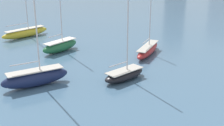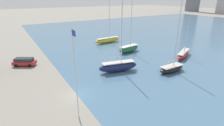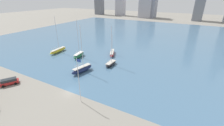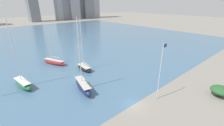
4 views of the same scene
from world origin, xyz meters
The scene contains 8 objects.
ground_plane centered at (0.00, 0.00, 0.00)m, with size 500.00×500.00×0.00m, color gray.
flag_pole centered at (5.44, -1.84, 6.60)m, with size 1.24×0.14×12.22m.
sailboat_yellow centered at (-28.30, 22.30, 1.04)m, with size 2.40×10.42×16.73m.
sailboat_red centered at (-3.76, 31.98, 0.87)m, with size 5.62×9.50×9.62m.
sailboat_black centered at (1.43, 21.32, 0.88)m, with size 2.43×6.74×15.35m.
sailboat_navy centered at (-4.83, 11.41, 1.22)m, with size 4.00×9.02×16.62m.
sailboat_green centered at (-15.21, 22.06, 1.12)m, with size 3.37×7.81×16.30m.
parked_suv_red centered at (-19.32, -5.87, 1.05)m, with size 4.40×5.43×1.92m.
Camera 2 is at (24.80, -8.29, 15.55)m, focal length 28.00 mm.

